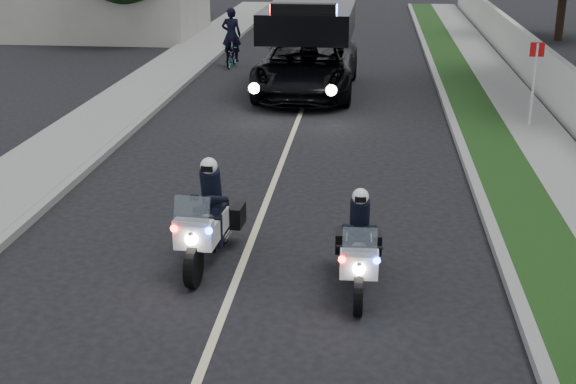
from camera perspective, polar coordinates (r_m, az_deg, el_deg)
name	(u,v)px	position (r m, az deg, el deg)	size (l,w,h in m)	color
ground	(215,334)	(10.40, -5.38, -10.39)	(120.00, 120.00, 0.00)	black
curb_right	(457,136)	(19.61, 12.38, 4.07)	(0.20, 60.00, 0.15)	gray
grass_verge	(486,136)	(19.70, 14.40, 3.98)	(1.20, 60.00, 0.16)	#193814
sidewalk_right	(540,138)	(19.94, 18.11, 3.80)	(1.40, 60.00, 0.16)	gray
curb_left	(135,127)	(20.40, -11.23, 4.75)	(0.20, 60.00, 0.15)	gray
sidewalk_left	(93,125)	(20.75, -14.14, 4.78)	(2.00, 60.00, 0.16)	gray
lane_marking	(293,134)	(19.61, 0.34, 4.31)	(0.12, 50.00, 0.01)	#BFB78C
police_moto_left	(210,262)	(12.42, -5.78, -5.18)	(0.70, 2.01, 1.71)	silver
police_moto_right	(358,289)	(11.57, 5.14, -7.10)	(0.63, 1.80, 1.53)	silver
police_suv	(307,93)	(24.32, 1.40, 7.32)	(2.90, 6.27, 3.05)	black
bicycle	(232,67)	(28.71, -4.14, 9.19)	(0.53, 1.52, 0.79)	black
cyclist	(232,67)	(28.71, -4.14, 9.19)	(0.69, 0.46, 1.93)	black
sign_post	(529,130)	(20.87, 17.30, 4.35)	(0.36, 0.36, 2.33)	#A80C25
tree_right_e	(558,40)	(36.96, 19.26, 10.51)	(5.39, 5.39, 8.99)	black
tree_left_near	(131,45)	(34.40, -11.50, 10.59)	(4.65, 4.65, 7.76)	#143A13
tree_left_far	(147,26)	(40.14, -10.34, 11.92)	(5.67, 5.67, 9.46)	black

